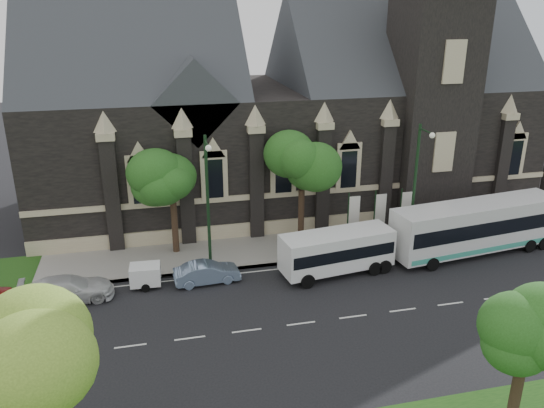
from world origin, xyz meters
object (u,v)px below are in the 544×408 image
object	(u,v)px
tree_park_east	(528,332)
banner_flag_center	(378,212)
street_lamp_mid	(208,198)
box_trailer	(145,275)
tour_coach	(477,226)
sedan	(207,273)
street_lamp_near	(416,182)
banner_flag_right	(404,209)
banner_flag_left	(352,214)
tree_walk_right	(304,163)
tree_park_near	(14,348)
car_far_white	(67,289)
tree_walk_left	(174,173)
shuttle_bus	(337,250)

from	to	relation	value
tree_park_east	banner_flag_center	distance (m)	18.58
street_lamp_mid	box_trailer	distance (m)	6.04
tour_coach	sedan	bearing A→B (deg)	173.07
street_lamp_near	banner_flag_right	world-z (taller)	street_lamp_near
box_trailer	banner_flag_left	bearing A→B (deg)	14.28
tree_park_east	tree_walk_right	bearing A→B (deg)	98.42
tree_park_east	tour_coach	xyz separation A→B (m)	(8.04, 15.19, -2.64)
tree_park_near	street_lamp_near	bearing A→B (deg)	36.08
tree_park_near	tour_coach	world-z (taller)	tree_park_near
street_lamp_mid	car_far_white	bearing A→B (deg)	-168.85
tree_walk_left	car_far_white	world-z (taller)	tree_walk_left
street_lamp_mid	shuttle_bus	xyz separation A→B (m)	(7.85, -1.93, -3.49)
banner_flag_center	box_trailer	world-z (taller)	banner_flag_center
tree_walk_left	banner_flag_center	world-z (taller)	tree_walk_left
car_far_white	banner_flag_right	bearing A→B (deg)	-85.89
banner_flag_center	street_lamp_mid	bearing A→B (deg)	-171.18
tree_park_east	banner_flag_left	xyz separation A→B (m)	(0.11, 18.32, -2.24)
shuttle_bus	sedan	world-z (taller)	shuttle_bus
street_lamp_mid	sedan	size ratio (longest dim) A/B	2.21
sedan	box_trailer	bearing A→B (deg)	80.68
banner_flag_left	street_lamp_mid	bearing A→B (deg)	-169.50
tree_walk_left	shuttle_bus	size ratio (longest dim) A/B	1.02
car_far_white	banner_flag_center	bearing A→B (deg)	-85.05
tree_park_near	tree_walk_right	distance (m)	24.58
banner_flag_right	sedan	bearing A→B (deg)	-167.68
tree_park_east	box_trailer	world-z (taller)	tree_park_east
tree_park_east	sedan	bearing A→B (deg)	124.99
tour_coach	box_trailer	xyz separation A→B (m)	(-22.33, 0.27, -1.18)
shuttle_bus	car_far_white	xyz separation A→B (m)	(-16.41, 0.25, -0.87)
shuttle_bus	box_trailer	xyz separation A→B (m)	(-11.97, 0.98, -0.82)
tree_park_near	car_far_white	distance (m)	15.29
street_lamp_mid	banner_flag_center	distance (m)	12.73
banner_flag_right	box_trailer	xyz separation A→B (m)	(-18.41, -2.86, -1.58)
street_lamp_near	tour_coach	distance (m)	5.39
banner_flag_center	sedan	size ratio (longest dim) A/B	0.98
tree_park_east	banner_flag_center	bearing A→B (deg)	83.43
tree_walk_left	tour_coach	bearing A→B (deg)	-13.58
tree_park_east	car_far_white	distance (m)	24.14
banner_flag_left	banner_flag_center	bearing A→B (deg)	0.00
banner_flag_left	car_far_white	distance (m)	19.25
tree_park_near	sedan	distance (m)	17.30
box_trailer	tree_park_east	bearing A→B (deg)	-44.20
tour_coach	banner_flag_right	bearing A→B (deg)	134.26
tree_park_east	street_lamp_near	distance (m)	16.86
tree_walk_right	banner_flag_center	bearing A→B (deg)	-18.64
tree_walk_right	sedan	distance (m)	10.43
tour_coach	tree_walk_right	bearing A→B (deg)	149.07
tree_park_east	banner_flag_center	world-z (taller)	tree_park_east
banner_flag_right	box_trailer	world-z (taller)	banner_flag_right
tree_park_east	street_lamp_mid	world-z (taller)	street_lamp_mid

